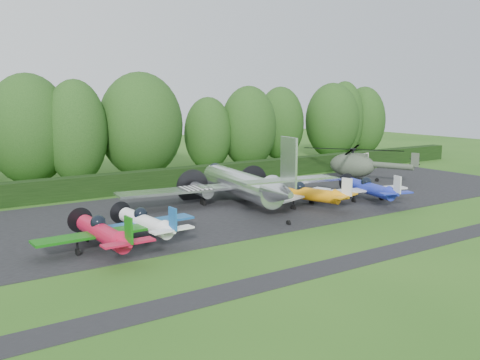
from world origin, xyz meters
TOP-DOWN VIEW (x-y plane):
  - ground at (0.00, 0.00)m, footprint 160.00×160.00m
  - apron at (0.00, 10.00)m, footprint 70.00×18.00m
  - taxiway_verge at (0.00, -6.00)m, footprint 70.00×2.00m
  - hedgerow at (0.00, 21.00)m, footprint 90.00×1.60m
  - transport_plane at (3.47, 10.09)m, footprint 20.79×15.94m
  - light_plane_red at (-11.17, 3.58)m, footprint 7.90×8.31m
  - light_plane_white at (-7.86, 4.83)m, footprint 7.39×7.77m
  - light_plane_orange at (7.34, 6.39)m, footprint 7.67×8.06m
  - light_plane_blue at (13.47, 4.96)m, footprint 7.68×8.07m
  - helicopter at (21.08, 14.45)m, footprint 10.75×12.58m
  - sign_board at (27.96, 19.81)m, footprint 3.43×0.13m
  - tree_1 at (2.60, 29.14)m, footprint 9.41×9.41m
  - tree_2 at (-8.92, 31.24)m, footprint 8.67×8.67m
  - tree_3 at (25.33, 32.74)m, footprint 6.68×6.68m
  - tree_4 at (11.80, 29.85)m, footprint 5.93×5.93m
  - tree_6 at (-4.79, 28.85)m, footprint 6.53×6.53m
  - tree_7 at (17.00, 28.61)m, footprint 7.05×7.05m
  - tree_9 at (32.85, 30.13)m, footprint 7.76×7.76m
  - tree_11 at (39.56, 30.32)m, footprint 6.51×6.51m
  - tree_12 at (35.42, 30.36)m, footprint 5.73×5.73m

SIDE VIEW (x-z plane):
  - ground at x=0.00m, z-range 0.00..0.00m
  - hedgerow at x=0.00m, z-range -1.00..1.00m
  - taxiway_verge at x=0.00m, z-range 0.00..0.00m
  - apron at x=0.00m, z-range 0.00..0.01m
  - light_plane_white at x=-7.86m, z-range -0.24..2.60m
  - light_plane_orange at x=7.34m, z-range -0.25..2.70m
  - light_plane_blue at x=13.47m, z-range -0.25..2.70m
  - light_plane_red at x=-11.17m, z-range -0.25..2.78m
  - sign_board at x=27.96m, z-range 0.34..2.27m
  - transport_plane at x=3.47m, z-range -1.47..5.19m
  - helicopter at x=21.08m, z-range 0.13..3.59m
  - tree_4 at x=11.80m, z-range -0.01..8.97m
  - tree_3 at x=25.33m, z-range -0.01..10.30m
  - tree_7 at x=17.00m, z-range -0.01..10.34m
  - tree_11 at x=39.56m, z-range -0.01..10.36m
  - tree_9 at x=32.85m, z-range -0.01..10.86m
  - tree_6 at x=-4.79m, z-range -0.01..10.90m
  - tree_12 at x=35.42m, z-range -0.02..11.12m
  - tree_2 at x=-8.92m, z-range -0.01..11.53m
  - tree_1 at x=2.60m, z-range -0.01..11.79m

